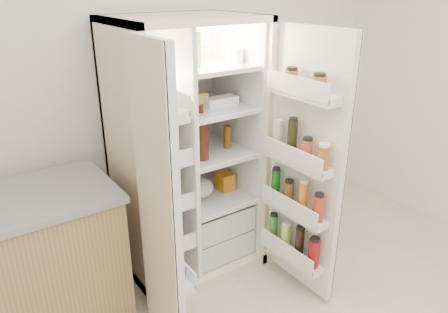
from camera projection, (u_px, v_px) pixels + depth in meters
wall_back at (175, 75)px, 3.12m from camera, size 4.00×0.02×2.70m
refrigerator at (187, 170)px, 3.02m from camera, size 0.92×0.70×1.80m
freezer_door at (160, 206)px, 2.24m from camera, size 0.15×0.40×1.72m
fridge_door at (305, 170)px, 2.70m from camera, size 0.17×0.58×1.72m
kitchen_counter at (12, 273)px, 2.42m from camera, size 1.23×0.65×0.89m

